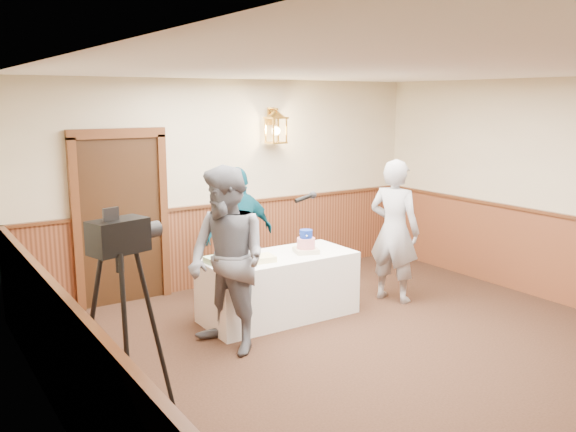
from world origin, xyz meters
name	(u,v)px	position (x,y,z in m)	size (l,w,h in m)	color
ground	(408,370)	(0.00, 0.00, 0.00)	(7.00, 7.00, 0.00)	black
room_shell	(377,207)	(-0.05, 0.45, 1.52)	(6.02, 7.02, 2.81)	#BEB08E
display_table	(279,286)	(-0.26, 1.90, 0.38)	(1.80, 0.80, 0.75)	white
tiered_cake	(306,244)	(0.09, 1.84, 0.86)	(0.34, 0.34, 0.28)	beige
sheet_cake_yellow	(260,259)	(-0.58, 1.79, 0.78)	(0.31, 0.24, 0.06)	#F8FA96
sheet_cake_green	(219,259)	(-0.98, 2.01, 0.78)	(0.29, 0.23, 0.07)	#A7E19F
interviewer	(227,260)	(-1.20, 1.37, 0.95)	(1.62, 1.06, 1.90)	slate
baker	(394,231)	(1.30, 1.64, 0.91)	(0.66, 0.43, 1.81)	#939499
assistant_p	(239,235)	(-0.34, 2.70, 0.86)	(1.00, 0.42, 1.71)	#0A4254
tv_camera_rig	(124,341)	(-2.60, 0.36, 0.76)	(0.66, 0.62, 1.69)	black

